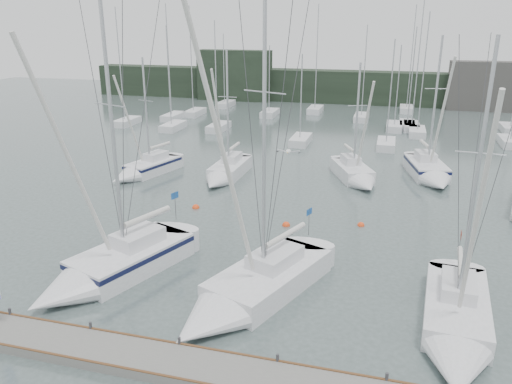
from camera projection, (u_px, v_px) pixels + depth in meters
ground at (255, 306)px, 23.14m from camera, size 160.00×160.00×0.00m
dock at (219, 372)px, 18.51m from camera, size 24.00×2.00×0.40m
far_treeline at (359, 87)px, 78.85m from camera, size 90.00×4.00×5.00m
far_building_left at (234, 75)px, 81.52m from camera, size 12.00×3.00×8.00m
far_building_right at (484, 86)px, 72.21m from camera, size 10.00×3.00×7.00m
mast_forest at (356, 125)px, 60.46m from camera, size 57.96×27.91×14.89m
sailboat_near_left at (105, 271)px, 25.13m from camera, size 6.07×9.69×14.87m
sailboat_near_center at (242, 296)px, 22.92m from camera, size 6.52×10.29×16.47m
sailboat_near_right at (457, 331)px, 20.46m from camera, size 3.39×9.39×13.01m
sailboat_mid_a at (143, 170)px, 42.33m from camera, size 4.19×7.59×10.46m
sailboat_mid_b at (225, 174)px, 41.37m from camera, size 2.39×7.69×11.16m
sailboat_mid_c at (357, 176)px, 40.60m from camera, size 4.87×7.32×10.18m
sailboat_mid_d at (430, 173)px, 41.23m from camera, size 4.19×8.13×12.34m
buoy_a at (286, 225)px, 32.25m from camera, size 0.51×0.51×0.51m
buoy_b at (361, 225)px, 32.24m from camera, size 0.46×0.46×0.46m
buoy_c at (196, 208)px, 35.28m from camera, size 0.52×0.52×0.52m
seagull at (288, 151)px, 20.41m from camera, size 0.92×0.40×0.18m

